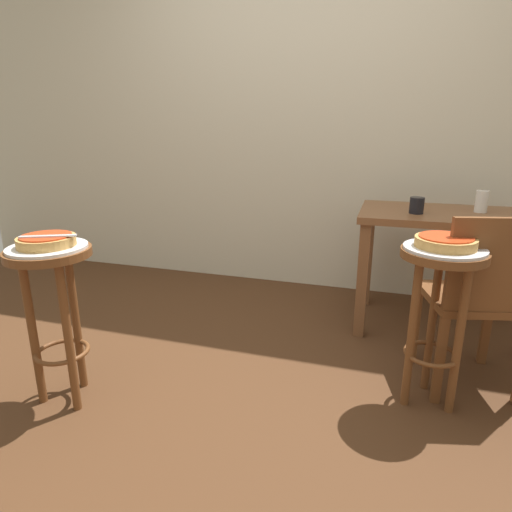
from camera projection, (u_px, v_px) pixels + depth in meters
ground_plane at (232, 400)px, 1.99m from camera, size 6.00×6.00×0.00m
back_wall at (311, 81)px, 3.07m from camera, size 6.00×0.10×3.00m
stool_foreground at (54, 294)px, 1.86m from camera, size 0.34×0.34×0.71m
serving_plate_foreground at (47, 247)px, 1.80m from camera, size 0.32×0.32×0.01m
pizza_foreground at (46, 241)px, 1.79m from camera, size 0.23×0.23×0.05m
stool_middle at (439, 295)px, 1.84m from camera, size 0.34×0.34×0.71m
serving_plate_middle at (445, 249)px, 1.78m from camera, size 0.33×0.33×0.01m
pizza_middle at (446, 242)px, 1.77m from camera, size 0.24×0.24×0.05m
dining_table at (444, 233)px, 2.55m from camera, size 0.96×0.61×0.72m
cup_near_edge at (417, 205)px, 2.46m from camera, size 0.08×0.08×0.09m
cup_far_edge at (482, 201)px, 2.49m from camera, size 0.07×0.07×0.12m
wooden_chair at (479, 297)px, 1.94m from camera, size 0.49×0.49×0.85m
pizza_server_knife at (48, 236)px, 1.75m from camera, size 0.21×0.12×0.01m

